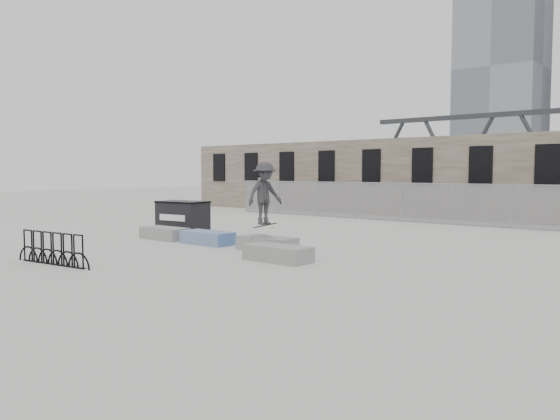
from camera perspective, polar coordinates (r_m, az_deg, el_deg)
The scene contains 10 objects.
ground at distance 18.81m, azimuth -5.24°, elevation -3.88°, with size 120.00×120.00×0.00m, color #B2B1AD.
stone_wall at distance 32.24m, azimuth 15.58°, elevation 3.29°, with size 36.00×2.58×4.50m.
chainlink_fence at distance 28.90m, azimuth 12.51°, elevation 0.86°, with size 22.06×0.06×2.02m.
planter_far_left at distance 21.33m, azimuth -11.98°, elevation -2.34°, with size 2.00×0.90×0.46m.
planter_center_left at distance 19.64m, azimuth -7.60°, elevation -2.83°, with size 2.00×0.90×0.46m.
planter_center_right at distance 17.89m, azimuth -1.36°, elevation -3.47°, with size 2.00×0.90×0.46m.
planter_offset at distance 15.76m, azimuth -0.22°, elevation -4.48°, with size 2.00×0.90×0.46m.
dumpster at distance 23.15m, azimuth -10.13°, elevation -0.74°, with size 2.19×1.48×1.36m.
bike_rack at distance 16.39m, azimuth -22.70°, elevation -3.79°, with size 3.12×0.44×0.90m.
skateboarder at distance 17.33m, azimuth -1.60°, elevation 1.72°, with size 0.97×1.40×2.11m.
Camera 1 is at (13.15, -13.19, 2.57)m, focal length 35.00 mm.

